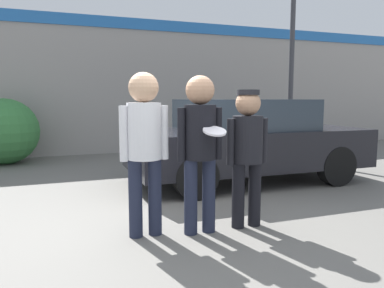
{
  "coord_description": "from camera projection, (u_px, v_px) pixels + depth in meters",
  "views": [
    {
      "loc": [
        -1.31,
        -4.08,
        1.53
      ],
      "look_at": [
        0.2,
        0.02,
        0.99
      ],
      "focal_mm": 35.0,
      "sensor_mm": 36.0,
      "label": 1
    }
  ],
  "objects": [
    {
      "name": "shrub",
      "position": [
        5.0,
        131.0,
        8.72
      ],
      "size": [
        1.54,
        1.54,
        1.54
      ],
      "color": "#387A3D",
      "rests_on": "ground"
    },
    {
      "name": "parked_car_near",
      "position": [
        247.0,
        140.0,
        6.82
      ],
      "size": [
        4.28,
        1.85,
        1.51
      ],
      "color": "black",
      "rests_on": "ground"
    },
    {
      "name": "person_middle_with_frisbee",
      "position": [
        200.0,
        140.0,
        4.16
      ],
      "size": [
        0.52,
        0.55,
        1.78
      ],
      "color": "#1E2338",
      "rests_on": "ground"
    },
    {
      "name": "street_lamp",
      "position": [
        303.0,
        23.0,
        9.05
      ],
      "size": [
        1.54,
        0.35,
        5.34
      ],
      "color": "#38383D",
      "rests_on": "ground"
    },
    {
      "name": "ground_plane",
      "position": [
        177.0,
        228.0,
        4.43
      ],
      "size": [
        56.0,
        56.0,
        0.0
      ],
      "primitive_type": "plane",
      "color": "#66635E"
    },
    {
      "name": "storefront_building",
      "position": [
        103.0,
        85.0,
        10.3
      ],
      "size": [
        24.0,
        0.22,
        3.73
      ],
      "color": "gray",
      "rests_on": "ground"
    },
    {
      "name": "person_left",
      "position": [
        144.0,
        138.0,
        4.07
      ],
      "size": [
        0.54,
        0.37,
        1.81
      ],
      "color": "#1E2338",
      "rests_on": "ground"
    },
    {
      "name": "person_right",
      "position": [
        247.0,
        146.0,
        4.38
      ],
      "size": [
        0.53,
        0.36,
        1.63
      ],
      "color": "black",
      "rests_on": "ground"
    }
  ]
}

